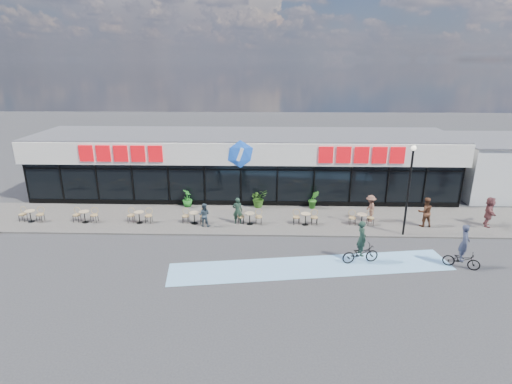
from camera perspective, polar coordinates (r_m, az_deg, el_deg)
ground at (r=21.56m, az=-3.30°, el=-8.54°), size 120.00×120.00×0.00m
sidewalk at (r=25.63m, az=-2.47°, el=-3.89°), size 44.00×5.00×0.10m
bike_lane at (r=20.29m, az=7.87°, el=-10.52°), size 14.17×4.13×0.01m
building at (r=30.06m, az=-1.82°, el=4.09°), size 30.60×6.57×4.75m
neighbour_building at (r=36.33m, az=32.65°, el=3.22°), size 9.20×7.20×4.11m
lamp_post at (r=23.80m, az=21.05°, el=1.17°), size 0.28×0.28×5.25m
bistro_set_0 at (r=28.67m, az=-29.45°, el=-2.81°), size 1.54×0.62×0.90m
bistro_set_1 at (r=27.07m, az=-23.21°, el=-3.04°), size 1.54×0.62×0.90m
bistro_set_2 at (r=25.83m, az=-16.29°, el=-3.25°), size 1.54×0.62×0.90m
bistro_set_3 at (r=25.01m, az=-8.78°, el=-3.43°), size 1.54×0.62×0.90m
bistro_set_4 at (r=24.63m, az=-0.90°, el=-3.55°), size 1.54×0.62×0.90m
bistro_set_5 at (r=24.73m, az=7.07°, el=-3.61°), size 1.54×0.62×0.90m
bistro_set_6 at (r=25.29m, az=14.83°, el=-3.59°), size 1.54×0.62×0.90m
potted_plant_left at (r=27.85m, az=-9.79°, el=-0.89°), size 0.79×0.79×1.18m
potted_plant_mid at (r=27.35m, az=0.39°, el=-0.89°), size 1.43×1.35×1.26m
potted_plant_right at (r=27.37m, az=8.22°, el=-1.05°), size 0.72×0.59×1.28m
patron_left at (r=24.54m, az=-2.65°, el=-2.68°), size 0.65×0.46×1.69m
patron_right at (r=24.38m, az=-7.42°, el=-3.25°), size 0.76×0.62×1.46m
pedestrian_a at (r=25.88m, az=16.01°, el=-2.25°), size 0.65×1.11×1.70m
pedestrian_b at (r=27.95m, az=30.35°, el=-2.44°), size 1.16×1.80×1.86m
pedestrian_c at (r=26.18m, az=23.01°, el=-2.64°), size 0.92×0.73×1.84m
cyclist_a at (r=20.84m, az=14.73°, el=-7.88°), size 1.98×1.03×2.25m
cyclist_b at (r=22.08m, az=27.42°, el=-7.77°), size 1.78×1.22×2.29m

